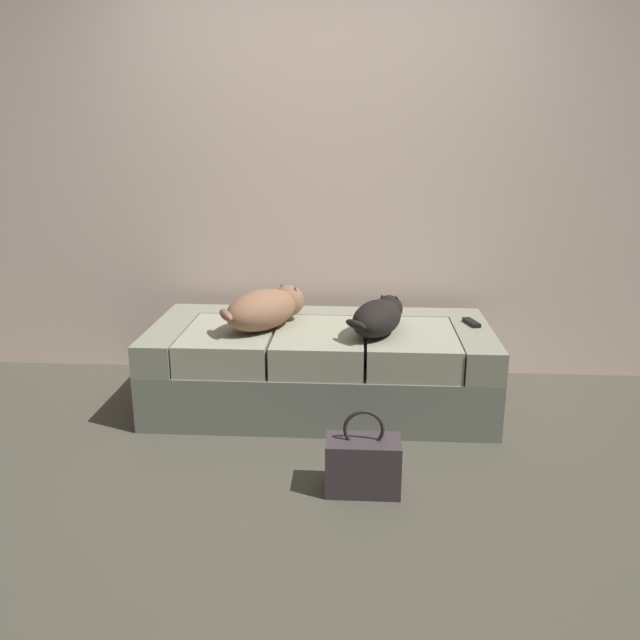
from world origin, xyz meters
name	(u,v)px	position (x,y,z in m)	size (l,w,h in m)	color
ground_plane	(307,494)	(0.00, 0.00, 0.00)	(10.00, 10.00, 0.00)	#49463A
back_wall	(327,149)	(0.00, 1.58, 1.40)	(6.40, 0.10, 2.80)	beige
couch	(321,366)	(0.00, 0.95, 0.23)	(1.87, 0.86, 0.47)	slate
dog_tan	(266,308)	(-0.29, 0.91, 0.58)	(0.49, 0.59, 0.22)	brown
dog_dark	(379,317)	(0.32, 0.84, 0.56)	(0.36, 0.52, 0.18)	black
tv_remote	(471,323)	(0.84, 1.04, 0.48)	(0.04, 0.15, 0.02)	black
handbag	(363,464)	(0.24, 0.05, 0.13)	(0.32, 0.18, 0.38)	#393034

